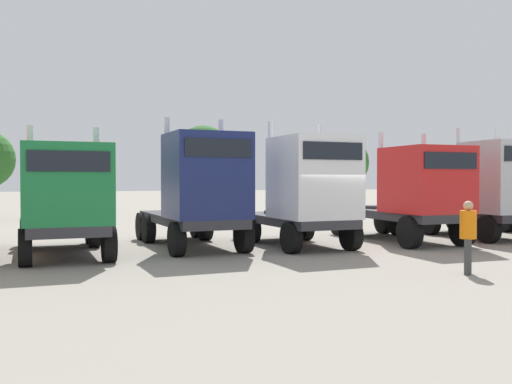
# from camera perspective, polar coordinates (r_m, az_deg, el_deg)

# --- Properties ---
(ground) EXTENTS (200.00, 200.00, 0.00)m
(ground) POSITION_cam_1_polar(r_m,az_deg,el_deg) (19.03, 6.55, -5.84)
(ground) COLOR gray
(semi_truck_green) EXTENTS (2.86, 6.34, 3.96)m
(semi_truck_green) POSITION_cam_1_polar(r_m,az_deg,el_deg) (17.62, -18.63, -0.78)
(semi_truck_green) COLOR #333338
(semi_truck_green) RESTS_ON ground
(semi_truck_navy) EXTENTS (2.97, 6.57, 4.42)m
(semi_truck_navy) POSITION_cam_1_polar(r_m,az_deg,el_deg) (18.80, -5.65, 0.10)
(semi_truck_navy) COLOR #333338
(semi_truck_navy) RESTS_ON ground
(semi_truck_white) EXTENTS (2.88, 5.79, 4.37)m
(semi_truck_white) POSITION_cam_1_polar(r_m,az_deg,el_deg) (19.35, 5.15, 0.17)
(semi_truck_white) COLOR #333338
(semi_truck_white) RESTS_ON ground
(semi_truck_red) EXTENTS (2.65, 6.34, 4.10)m
(semi_truck_red) POSITION_cam_1_polar(r_m,az_deg,el_deg) (21.48, 15.68, -0.07)
(semi_truck_red) COLOR #333338
(semi_truck_red) RESTS_ON ground
(semi_truck_silver) EXTENTS (2.62, 5.78, 4.40)m
(semi_truck_silver) POSITION_cam_1_polar(r_m,az_deg,el_deg) (24.00, 22.67, 0.29)
(semi_truck_silver) COLOR #333338
(semi_truck_silver) RESTS_ON ground
(visitor_in_hivis) EXTENTS (0.57, 0.57, 1.82)m
(visitor_in_hivis) POSITION_cam_1_polar(r_m,az_deg,el_deg) (15.00, 20.54, -3.74)
(visitor_in_hivis) COLOR #3C3C3C
(visitor_in_hivis) RESTS_ON ground
(oak_far_centre) EXTENTS (3.87, 3.87, 5.98)m
(oak_far_centre) POSITION_cam_1_polar(r_m,az_deg,el_deg) (38.29, -5.32, 3.77)
(oak_far_centre) COLOR #4C3823
(oak_far_centre) RESTS_ON ground
(oak_far_right) EXTENTS (3.98, 3.98, 5.58)m
(oak_far_right) POSITION_cam_1_polar(r_m,az_deg,el_deg) (41.61, 8.57, 2.95)
(oak_far_right) COLOR #4C3823
(oak_far_right) RESTS_ON ground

